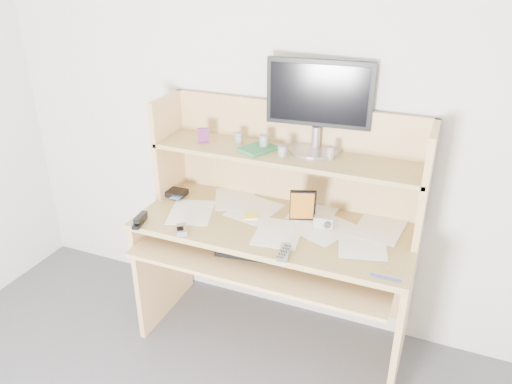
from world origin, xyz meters
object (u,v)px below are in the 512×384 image
at_px(desk, 279,226).
at_px(tv_remote, 284,254).
at_px(keyboard, 258,252).
at_px(monitor, 318,103).
at_px(game_case, 303,205).

distance_m(desk, tv_remote, 0.38).
relative_size(keyboard, monitor, 0.80).
relative_size(desk, keyboard, 3.32).
height_order(desk, monitor, monitor).
bearing_deg(desk, monitor, 54.13).
distance_m(keyboard, monitor, 0.79).
xyz_separation_m(tv_remote, monitor, (-0.02, 0.51, 0.56)).
height_order(game_case, monitor, monitor).
bearing_deg(monitor, tv_remote, -93.11).
xyz_separation_m(keyboard, game_case, (0.15, 0.22, 0.18)).
bearing_deg(monitor, keyboard, -116.21).
relative_size(desk, monitor, 2.67).
relative_size(desk, game_case, 7.67).
bearing_deg(game_case, desk, 155.87).
height_order(desk, keyboard, desk).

